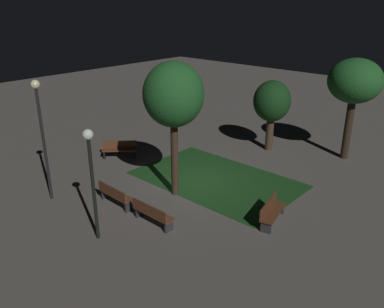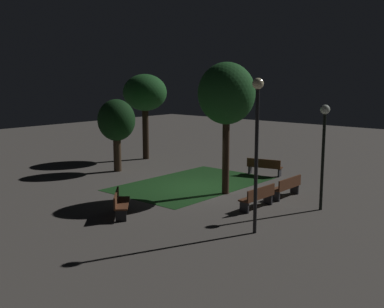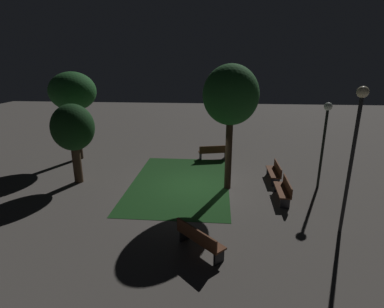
{
  "view_description": "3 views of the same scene",
  "coord_description": "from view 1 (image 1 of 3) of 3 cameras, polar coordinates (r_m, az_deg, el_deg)",
  "views": [
    {
      "loc": [
        10.83,
        -12.46,
        7.91
      ],
      "look_at": [
        -0.04,
        -0.49,
        1.52
      ],
      "focal_mm": 36.94,
      "sensor_mm": 36.0,
      "label": 1
    },
    {
      "loc": [
        -16.08,
        -13.5,
        5.11
      ],
      "look_at": [
        0.07,
        0.46,
        1.53
      ],
      "focal_mm": 43.64,
      "sensor_mm": 36.0,
      "label": 2
    },
    {
      "loc": [
        -13.29,
        -1.04,
        5.76
      ],
      "look_at": [
        0.17,
        0.13,
        1.58
      ],
      "focal_mm": 27.99,
      "sensor_mm": 36.0,
      "label": 3
    }
  ],
  "objects": [
    {
      "name": "tree_right_canopy",
      "position": [
        21.82,
        11.46,
        7.34
      ],
      "size": [
        2.01,
        2.01,
        3.89
      ],
      "color": "#423021",
      "rests_on": "ground"
    },
    {
      "name": "grass_lawn",
      "position": [
        18.59,
        3.52,
        -3.66
      ],
      "size": [
        7.52,
        4.76,
        0.01
      ],
      "primitive_type": "cube",
      "color": "#194219",
      "rests_on": "ground"
    },
    {
      "name": "bench_back_row",
      "position": [
        14.89,
        -5.78,
        -8.5
      ],
      "size": [
        1.8,
        0.49,
        0.88
      ],
      "color": "brown",
      "rests_on": "ground"
    },
    {
      "name": "lamp_post_path_center",
      "position": [
        16.67,
        -21.0,
        4.33
      ],
      "size": [
        0.36,
        0.36,
        5.05
      ],
      "color": "black",
      "rests_on": "ground"
    },
    {
      "name": "lamp_post_near_wall",
      "position": [
        13.39,
        -14.38,
        -1.62
      ],
      "size": [
        0.36,
        0.36,
        4.05
      ],
      "color": "black",
      "rests_on": "ground"
    },
    {
      "name": "tree_left_canopy",
      "position": [
        21.46,
        22.47,
        9.53
      ],
      "size": [
        2.67,
        2.67,
        5.22
      ],
      "color": "#2D2116",
      "rests_on": "ground"
    },
    {
      "name": "bench_near_trees",
      "position": [
        15.26,
        11.39,
        -8.05
      ],
      "size": [
        0.9,
        1.86,
        0.88
      ],
      "color": "#512D19",
      "rests_on": "ground"
    },
    {
      "name": "tree_lawn_side",
      "position": [
        15.79,
        -2.69,
        8.39
      ],
      "size": [
        2.45,
        2.45,
        5.69
      ],
      "color": "#38281C",
      "rests_on": "ground"
    },
    {
      "name": "ground_plane",
      "position": [
        18.3,
        1.12,
        -4.06
      ],
      "size": [
        60.0,
        60.0,
        0.0
      ],
      "primitive_type": "plane",
      "color": "#56514C"
    },
    {
      "name": "bench_front_left",
      "position": [
        16.43,
        -11.05,
        -5.77
      ],
      "size": [
        1.81,
        0.53,
        0.88
      ],
      "color": "brown",
      "rests_on": "ground"
    },
    {
      "name": "bench_lawn_edge",
      "position": [
        21.28,
        -10.41,
        0.75
      ],
      "size": [
        1.6,
        1.62,
        0.88
      ],
      "color": "brown",
      "rests_on": "ground"
    }
  ]
}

